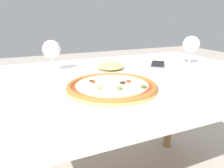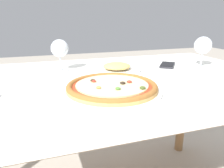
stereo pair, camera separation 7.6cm
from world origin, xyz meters
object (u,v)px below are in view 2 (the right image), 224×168
(dining_table, at_px, (118,95))
(side_plate, at_px, (117,68))
(wine_glass_far_right, at_px, (203,46))
(cell_phone, at_px, (167,65))
(wine_glass_far_left, at_px, (60,49))
(pizza_plate, at_px, (112,87))

(dining_table, distance_m, side_plate, 0.16)
(wine_glass_far_right, bearing_deg, cell_phone, 154.40)
(dining_table, xyz_separation_m, side_plate, (0.03, 0.12, 0.09))
(wine_glass_far_left, bearing_deg, pizza_plate, -70.06)
(wine_glass_far_left, xyz_separation_m, side_plate, (0.26, -0.10, -0.09))
(pizza_plate, xyz_separation_m, wine_glass_far_right, (0.57, 0.23, 0.09))
(wine_glass_far_right, relative_size, cell_phone, 1.01)
(pizza_plate, bearing_deg, wine_glass_far_right, 22.36)
(side_plate, bearing_deg, pizza_plate, -112.63)
(pizza_plate, distance_m, cell_phone, 0.52)
(cell_phone, bearing_deg, wine_glass_far_left, 172.47)
(pizza_plate, relative_size, wine_glass_far_left, 2.30)
(wine_glass_far_left, relative_size, cell_phone, 0.97)
(wine_glass_far_right, bearing_deg, side_plate, 174.08)
(wine_glass_far_right, distance_m, cell_phone, 0.20)
(wine_glass_far_left, xyz_separation_m, wine_glass_far_right, (0.71, -0.15, 0.01))
(cell_phone, xyz_separation_m, side_plate, (-0.30, -0.03, 0.01))
(pizza_plate, relative_size, side_plate, 1.54)
(pizza_plate, height_order, cell_phone, pizza_plate)
(wine_glass_far_left, height_order, side_plate, wine_glass_far_left)
(wine_glass_far_right, height_order, cell_phone, wine_glass_far_right)
(wine_glass_far_left, relative_size, side_plate, 0.67)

